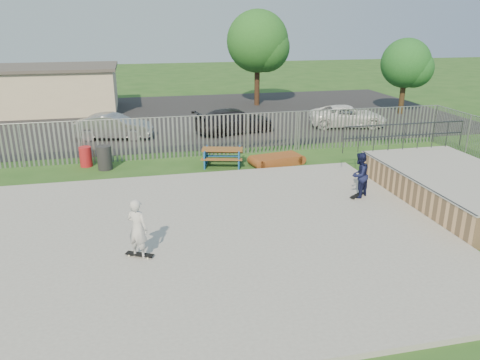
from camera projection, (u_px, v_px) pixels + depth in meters
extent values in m
plane|color=#244F1B|center=(201.00, 239.00, 14.26)|extent=(120.00, 120.00, 0.00)
cube|color=gray|center=(201.00, 237.00, 14.24)|extent=(15.00, 12.00, 0.15)
cube|color=tan|center=(456.00, 188.00, 16.99)|extent=(4.00, 7.00, 1.05)
cube|color=#9E9E99|center=(458.00, 174.00, 16.81)|extent=(4.05, 7.05, 0.04)
cylinder|color=#383A3F|center=(409.00, 178.00, 16.39)|extent=(0.06, 7.00, 0.06)
cube|color=brown|center=(222.00, 149.00, 21.22)|extent=(1.95, 1.15, 0.06)
cube|color=brown|center=(222.00, 159.00, 20.73)|extent=(1.85, 0.73, 0.05)
cube|color=brown|center=(223.00, 152.00, 21.89)|extent=(1.85, 0.73, 0.05)
cube|color=#16509C|center=(223.00, 157.00, 21.34)|extent=(1.93, 1.79, 0.75)
cube|color=brown|center=(277.00, 160.00, 21.47)|extent=(2.26, 1.42, 0.42)
cylinder|color=#A8191E|center=(86.00, 157.00, 21.12)|extent=(0.54, 0.54, 0.91)
cylinder|color=#252527|center=(105.00, 158.00, 20.66)|extent=(0.64, 0.64, 1.07)
cube|color=black|center=(161.00, 117.00, 31.78)|extent=(40.00, 18.00, 0.02)
imported|color=#9E9FA3|center=(114.00, 126.00, 25.87)|extent=(4.39, 2.22, 1.38)
imported|color=black|center=(235.00, 121.00, 27.26)|extent=(5.10, 3.03, 1.39)
imported|color=white|center=(348.00, 116.00, 28.79)|extent=(5.01, 3.08, 1.29)
cube|color=beige|center=(43.00, 91.00, 33.31)|extent=(10.00, 6.00, 3.00)
cube|color=#4C4742|center=(40.00, 68.00, 32.79)|extent=(10.40, 6.40, 0.20)
cylinder|color=#3B2617|center=(257.00, 78.00, 35.54)|extent=(0.39, 0.39, 4.08)
sphere|color=#21581E|center=(258.00, 41.00, 34.65)|extent=(4.57, 4.57, 4.57)
cylinder|color=#41301A|center=(403.00, 92.00, 32.51)|extent=(0.36, 0.36, 2.98)
sphere|color=#1D551F|center=(406.00, 63.00, 31.86)|extent=(3.34, 3.34, 3.34)
cube|color=black|center=(357.00, 195.00, 17.20)|extent=(0.77, 0.62, 0.02)
cube|color=black|center=(140.00, 254.00, 12.88)|extent=(0.80, 0.55, 0.02)
imported|color=#121639|center=(359.00, 175.00, 16.94)|extent=(1.04, 0.99, 1.68)
imported|color=silver|center=(138.00, 229.00, 12.63)|extent=(0.73, 0.69, 1.68)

